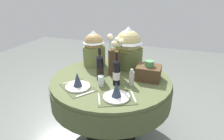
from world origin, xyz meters
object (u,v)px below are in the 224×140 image
at_px(flower_vase, 115,58).
at_px(wine_bottle_left, 100,68).
at_px(tumbler_near_left, 101,81).
at_px(gift_tub_back_left, 94,47).
at_px(woven_basket_side_right, 149,72).
at_px(gift_tub_back_centre, 128,46).
at_px(wine_bottle_centre, 116,72).
at_px(place_setting_left, 78,83).
at_px(dining_table, 111,90).
at_px(place_setting_right, 116,93).
at_px(pepper_mill, 132,78).

height_order(flower_vase, wine_bottle_left, flower_vase).
distance_m(tumbler_near_left, gift_tub_back_left, 0.61).
xyz_separation_m(wine_bottle_left, woven_basket_side_right, (0.48, 0.19, -0.06)).
xyz_separation_m(flower_vase, gift_tub_back_centre, (0.08, 0.28, 0.06)).
height_order(flower_vase, tumbler_near_left, flower_vase).
distance_m(wine_bottle_centre, gift_tub_back_left, 0.62).
xyz_separation_m(tumbler_near_left, gift_tub_back_centre, (0.11, 0.59, 0.21)).
height_order(gift_tub_back_centre, woven_basket_side_right, gift_tub_back_centre).
bearing_deg(gift_tub_back_left, gift_tub_back_centre, 11.61).
bearing_deg(place_setting_left, dining_table, 54.12).
distance_m(gift_tub_back_left, woven_basket_side_right, 0.76).
bearing_deg(flower_vase, wine_bottle_centre, -67.35).
distance_m(place_setting_left, gift_tub_back_centre, 0.80).
xyz_separation_m(dining_table, place_setting_right, (0.19, -0.38, 0.20)).
distance_m(flower_vase, gift_tub_back_left, 0.39).
distance_m(flower_vase, tumbler_near_left, 0.34).
bearing_deg(pepper_mill, flower_vase, 141.02).
relative_size(dining_table, gift_tub_back_centre, 2.65).
xyz_separation_m(dining_table, pepper_mill, (0.25, -0.09, 0.23)).
bearing_deg(place_setting_left, gift_tub_back_centre, 66.17).
height_order(wine_bottle_centre, gift_tub_back_centre, gift_tub_back_centre).
relative_size(wine_bottle_left, wine_bottle_centre, 0.95).
relative_size(flower_vase, gift_tub_back_centre, 0.90).
height_order(wine_bottle_centre, woven_basket_side_right, wine_bottle_centre).
xyz_separation_m(wine_bottle_left, gift_tub_back_left, (-0.24, 0.38, 0.09)).
distance_m(place_setting_right, wine_bottle_left, 0.42).
bearing_deg(pepper_mill, wine_bottle_left, 177.56).
relative_size(place_setting_left, gift_tub_back_left, 0.98).
bearing_deg(place_setting_right, tumbler_near_left, 141.36).
bearing_deg(flower_vase, place_setting_right, -69.53).
bearing_deg(flower_vase, place_setting_left, -118.99).
relative_size(wine_bottle_centre, woven_basket_side_right, 1.50).
distance_m(wine_bottle_centre, pepper_mill, 0.16).
xyz_separation_m(dining_table, gift_tub_back_centre, (0.08, 0.38, 0.41)).
distance_m(dining_table, place_setting_right, 0.47).
bearing_deg(gift_tub_back_left, flower_vase, -30.20).
distance_m(place_setting_left, tumbler_near_left, 0.23).
xyz_separation_m(dining_table, gift_tub_back_left, (-0.33, 0.30, 0.38)).
bearing_deg(place_setting_left, pepper_mill, 25.09).
height_order(flower_vase, gift_tub_back_left, flower_vase).
distance_m(place_setting_right, pepper_mill, 0.30).
distance_m(place_setting_right, gift_tub_back_centre, 0.80).
bearing_deg(wine_bottle_centre, dining_table, 128.29).
height_order(place_setting_right, pepper_mill, pepper_mill).
xyz_separation_m(place_setting_right, gift_tub_back_centre, (-0.11, 0.76, 0.21)).
bearing_deg(gift_tub_back_left, place_setting_right, -52.83).
relative_size(place_setting_right, wine_bottle_centre, 1.13).
relative_size(place_setting_right, gift_tub_back_left, 0.96).
height_order(place_setting_right, gift_tub_back_left, gift_tub_back_left).
relative_size(place_setting_right, pepper_mill, 2.33).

